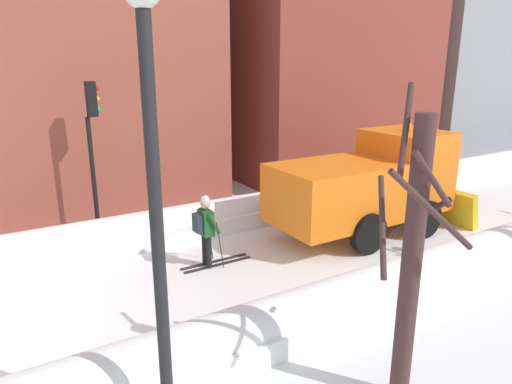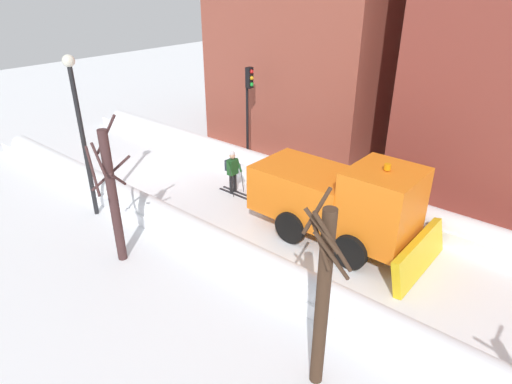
% 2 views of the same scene
% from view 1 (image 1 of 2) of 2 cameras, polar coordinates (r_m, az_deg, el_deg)
% --- Properties ---
extents(ground_plane, '(80.00, 80.00, 0.00)m').
position_cam_1_polar(ground_plane, '(14.33, 17.63, -4.54)').
color(ground_plane, white).
extents(snowbank_left, '(1.10, 36.00, 0.94)m').
position_cam_1_polar(snowbank_left, '(16.10, 10.23, -0.34)').
color(snowbank_left, white).
rests_on(snowbank_left, ground).
extents(snowbank_right, '(1.10, 36.00, 0.90)m').
position_cam_1_polar(snowbank_right, '(12.68, 27.39, -6.57)').
color(snowbank_right, white).
rests_on(snowbank_right, ground).
extents(building_brick_near, '(7.13, 8.77, 12.18)m').
position_cam_1_polar(building_brick_near, '(17.32, -22.84, 18.92)').
color(building_brick_near, brown).
rests_on(building_brick_near, ground).
extents(building_concrete_far, '(7.26, 6.56, 9.49)m').
position_cam_1_polar(building_concrete_far, '(27.81, 21.81, 14.64)').
color(building_concrete_far, gray).
rests_on(building_concrete_far, ground).
extents(plow_truck, '(3.20, 5.98, 3.12)m').
position_cam_1_polar(plow_truck, '(13.45, 14.15, 1.02)').
color(plow_truck, orange).
rests_on(plow_truck, ground).
extents(skier, '(0.62, 1.80, 1.81)m').
position_cam_1_polar(skier, '(11.01, -6.31, -4.48)').
color(skier, black).
rests_on(skier, ground).
extents(traffic_light_pole, '(0.28, 0.42, 4.36)m').
position_cam_1_polar(traffic_light_pole, '(12.83, -19.76, 7.10)').
color(traffic_light_pole, black).
rests_on(traffic_light_pole, ground).
extents(street_lamp, '(0.40, 0.40, 5.73)m').
position_cam_1_polar(street_lamp, '(5.25, -12.72, 1.95)').
color(street_lamp, black).
rests_on(street_lamp, ground).
extents(bare_tree_near, '(1.39, 1.24, 4.58)m').
position_cam_1_polar(bare_tree_near, '(6.61, 18.86, -8.06)').
color(bare_tree_near, '#442A2A').
rests_on(bare_tree_near, ground).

